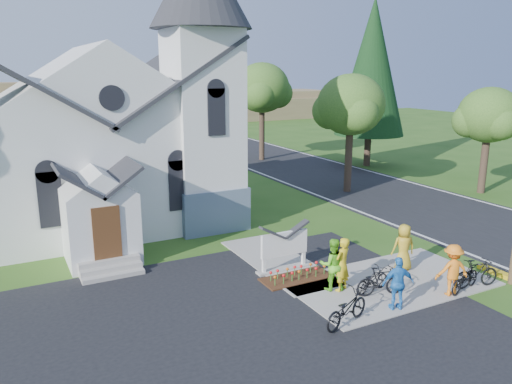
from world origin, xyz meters
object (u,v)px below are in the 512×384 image
church_sign (284,244)px  cyclist_3 (452,270)px  cyclist_2 (398,283)px  cyclist_0 (342,264)px  cyclist_4 (404,247)px  bike_3 (477,273)px  bike_0 (347,309)px  bike_2 (372,280)px  cyclist_1 (332,264)px  bike_4 (465,278)px  bike_1 (381,281)px

church_sign → cyclist_3: size_ratio=1.26×
cyclist_2 → cyclist_3: (2.29, -0.06, 0.02)m
cyclist_0 → cyclist_4: cyclist_0 is taller
bike_3 → cyclist_4: cyclist_4 is taller
cyclist_2 → bike_0: bearing=21.7°
cyclist_2 → bike_2: 1.42m
bike_0 → cyclist_1: cyclist_1 is taller
church_sign → cyclist_2: cyclist_2 is taller
bike_4 → church_sign: bearing=30.4°
bike_0 → bike_2: 2.55m
cyclist_1 → cyclist_3: (3.24, -2.16, -0.03)m
church_sign → bike_1: bearing=-63.5°
bike_2 → bike_3: bearing=-123.1°
bike_2 → bike_1: bearing=177.8°
bike_2 → bike_4: bike_4 is taller
bike_3 → cyclist_4: size_ratio=0.97×
cyclist_0 → bike_4: (3.62, -1.96, -0.47)m
cyclist_4 → bike_4: bearing=121.8°
cyclist_3 → cyclist_4: bearing=-74.7°
church_sign → bike_0: bearing=-96.5°
cyclist_0 → bike_4: bearing=130.0°
cyclist_0 → bike_2: size_ratio=1.19×
bike_1 → bike_2: bearing=24.4°
bike_2 → cyclist_3: size_ratio=0.89×
cyclist_0 → cyclist_2: bearing=88.4°
bike_3 → bike_4: (-0.57, 0.00, -0.06)m
cyclist_1 → cyclist_0: bearing=163.7°
cyclist_0 → bike_0: bearing=34.9°
bike_4 → cyclist_2: bearing=74.2°
church_sign → cyclist_3: bearing=-49.3°
church_sign → cyclist_1: cyclist_1 is taller
church_sign → bike_1: (1.68, -3.37, -0.48)m
cyclist_0 → bike_0: size_ratio=0.97×
bike_0 → cyclist_2: (1.99, 0.06, 0.35)m
cyclist_0 → cyclist_1: 0.33m
cyclist_1 → bike_2: bearing=165.6°
cyclist_2 → cyclist_4: (2.39, 2.28, 0.02)m
cyclist_1 → cyclist_3: 3.89m
church_sign → bike_3: size_ratio=1.29×
bike_4 → cyclist_3: bearing=75.3°
cyclist_0 → cyclist_1: (-0.26, 0.20, -0.02)m
bike_1 → bike_4: 2.93m
bike_2 → cyclist_3: cyclist_3 is taller
church_sign → cyclist_0: size_ratio=1.19×
cyclist_0 → bike_0: 2.39m
cyclist_2 → bike_2: (0.14, 1.34, -0.45)m
cyclist_2 → cyclist_4: bearing=-116.2°
cyclist_1 → bike_0: bearing=84.9°
cyclist_1 → bike_1: cyclist_1 is taller
bike_1 → cyclist_0: bearing=59.4°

